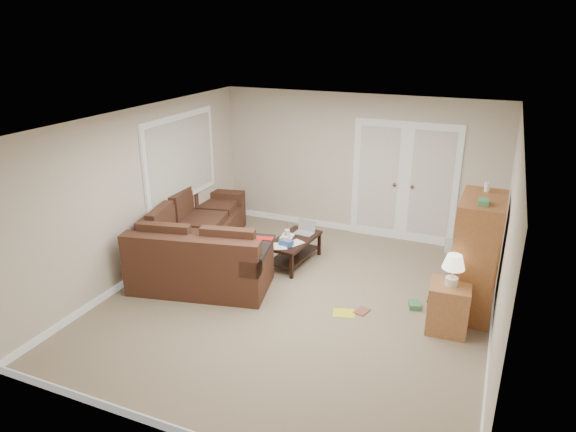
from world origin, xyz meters
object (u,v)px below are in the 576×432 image
at_px(coffee_table, 294,249).
at_px(side_cabinet, 449,303).
at_px(tv_armoire, 476,255).
at_px(sectional_sofa, 199,244).

distance_m(coffee_table, side_cabinet, 2.68).
bearing_deg(tv_armoire, sectional_sofa, -175.65).
relative_size(coffee_table, side_cabinet, 1.06).
xyz_separation_m(sectional_sofa, tv_armoire, (4.06, 0.23, 0.44)).
xyz_separation_m(coffee_table, side_cabinet, (2.47, -1.03, 0.14)).
xyz_separation_m(sectional_sofa, coffee_table, (1.36, 0.64, -0.13)).
height_order(sectional_sofa, side_cabinet, side_cabinet).
xyz_separation_m(tv_armoire, side_cabinet, (-0.23, -0.62, -0.43)).
bearing_deg(tv_armoire, coffee_table, 172.46).
bearing_deg(sectional_sofa, coffee_table, 12.98).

